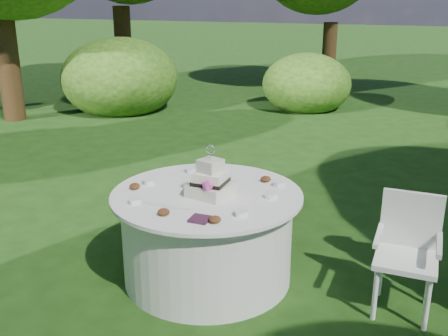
{
  "coord_description": "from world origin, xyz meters",
  "views": [
    {
      "loc": [
        1.56,
        -3.65,
        2.3
      ],
      "look_at": [
        0.15,
        0.0,
        1.0
      ],
      "focal_mm": 42.0,
      "sensor_mm": 36.0,
      "label": 1
    }
  ],
  "objects_px": {
    "napkins": "(200,219)",
    "chair": "(408,245)",
    "cake": "(211,182)",
    "table": "(207,235)"
  },
  "relations": [
    {
      "from": "napkins",
      "to": "chair",
      "type": "relative_size",
      "value": 0.16
    },
    {
      "from": "napkins",
      "to": "cake",
      "type": "xyz_separation_m",
      "value": [
        -0.11,
        0.47,
        0.1
      ]
    },
    {
      "from": "table",
      "to": "napkins",
      "type": "bearing_deg",
      "value": -72.23
    },
    {
      "from": "napkins",
      "to": "chair",
      "type": "bearing_deg",
      "value": 24.92
    },
    {
      "from": "cake",
      "to": "chair",
      "type": "bearing_deg",
      "value": 6.75
    },
    {
      "from": "napkins",
      "to": "chair",
      "type": "height_order",
      "value": "chair"
    },
    {
      "from": "table",
      "to": "chair",
      "type": "xyz_separation_m",
      "value": [
        1.57,
        0.14,
        0.13
      ]
    },
    {
      "from": "napkins",
      "to": "table",
      "type": "distance_m",
      "value": 0.67
    },
    {
      "from": "cake",
      "to": "chair",
      "type": "xyz_separation_m",
      "value": [
        1.52,
        0.18,
        -0.36
      ]
    },
    {
      "from": "chair",
      "to": "napkins",
      "type": "bearing_deg",
      "value": -155.08
    }
  ]
}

